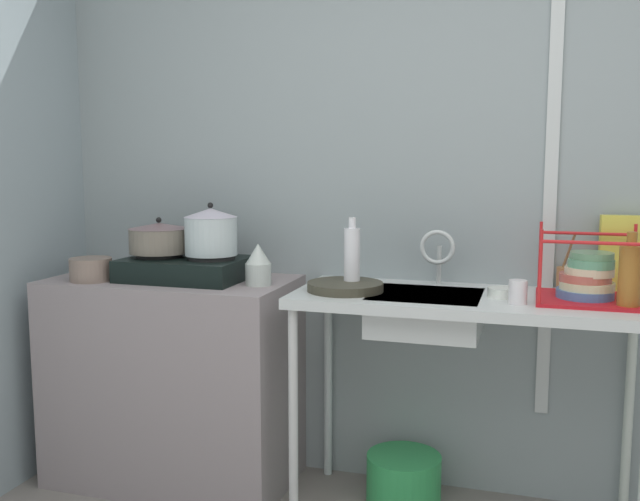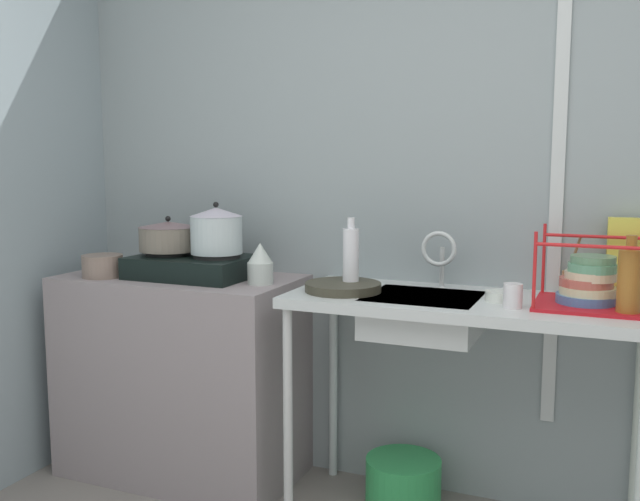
# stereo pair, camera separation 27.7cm
# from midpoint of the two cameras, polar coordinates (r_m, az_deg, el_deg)

# --- Properties ---
(wall_back) EXTENTS (4.49, 0.10, 2.48)m
(wall_back) POSITION_cam_midpoint_polar(r_m,az_deg,el_deg) (2.93, 9.82, 4.26)
(wall_back) COLOR #8D999C
(wall_back) RESTS_ON ground
(wall_metal_strip) EXTENTS (0.05, 0.01, 1.98)m
(wall_metal_strip) POSITION_cam_midpoint_polar(r_m,az_deg,el_deg) (2.84, 15.68, 6.50)
(wall_metal_strip) COLOR silver
(counter_concrete) EXTENTS (1.03, 0.54, 0.89)m
(counter_concrete) POSITION_cam_midpoint_polar(r_m,az_deg,el_deg) (3.18, -14.29, -10.18)
(counter_concrete) COLOR gray
(counter_concrete) RESTS_ON ground
(counter_sink) EXTENTS (1.30, 0.54, 0.89)m
(counter_sink) POSITION_cam_midpoint_polar(r_m,az_deg,el_deg) (2.67, 8.91, -5.33)
(counter_sink) COLOR silver
(counter_sink) RESTS_ON ground
(stove) EXTENTS (0.51, 0.36, 0.11)m
(stove) POSITION_cam_midpoint_polar(r_m,az_deg,el_deg) (3.04, -13.46, -1.40)
(stove) COLOR black
(stove) RESTS_ON counter_concrete
(pot_on_left_burner) EXTENTS (0.26, 0.26, 0.15)m
(pot_on_left_burner) POSITION_cam_midpoint_polar(r_m,az_deg,el_deg) (3.08, -15.47, 1.00)
(pot_on_left_burner) COLOR #746A5D
(pot_on_left_burner) RESTS_ON stove
(pot_on_right_burner) EXTENTS (0.22, 0.22, 0.22)m
(pot_on_right_burner) POSITION_cam_midpoint_polar(r_m,az_deg,el_deg) (2.96, -11.53, 1.51)
(pot_on_right_burner) COLOR silver
(pot_on_right_burner) RESTS_ON stove
(pot_beside_stove) EXTENTS (0.17, 0.17, 0.10)m
(pot_beside_stove) POSITION_cam_midpoint_polar(r_m,az_deg,el_deg) (3.13, -20.59, -1.47)
(pot_beside_stove) COLOR #806B5F
(pot_beside_stove) RESTS_ON counter_concrete
(percolator) EXTENTS (0.11, 0.11, 0.17)m
(percolator) POSITION_cam_midpoint_polar(r_m,az_deg,el_deg) (2.85, -7.83, -1.19)
(percolator) COLOR silver
(percolator) RESTS_ON counter_concrete
(sink_basin) EXTENTS (0.41, 0.37, 0.15)m
(sink_basin) POSITION_cam_midpoint_polar(r_m,az_deg,el_deg) (2.68, 5.69, -5.10)
(sink_basin) COLOR silver
(sink_basin) RESTS_ON counter_sink
(faucet) EXTENTS (0.14, 0.08, 0.23)m
(faucet) POSITION_cam_midpoint_polar(r_m,az_deg,el_deg) (2.79, 6.76, 0.01)
(faucet) COLOR silver
(faucet) RESTS_ON counter_sink
(frying_pan) EXTENTS (0.29, 0.29, 0.03)m
(frying_pan) POSITION_cam_midpoint_polar(r_m,az_deg,el_deg) (2.71, -0.87, -2.98)
(frying_pan) COLOR #3B382B
(frying_pan) RESTS_ON counter_sink
(dish_rack) EXTENTS (0.35, 0.33, 0.27)m
(dish_rack) POSITION_cam_midpoint_polar(r_m,az_deg,el_deg) (2.63, 18.17, -2.37)
(dish_rack) COLOR red
(dish_rack) RESTS_ON counter_sink
(cup_by_rack) EXTENTS (0.07, 0.07, 0.08)m
(cup_by_rack) POSITION_cam_midpoint_polar(r_m,az_deg,el_deg) (2.52, 12.79, -3.34)
(cup_by_rack) COLOR silver
(cup_by_rack) RESTS_ON counter_sink
(small_bowl_on_drainboard) EXTENTS (0.11, 0.11, 0.04)m
(small_bowl_on_drainboard) POSITION_cam_midpoint_polar(r_m,az_deg,el_deg) (2.63, 11.71, -3.39)
(small_bowl_on_drainboard) COLOR white
(small_bowl_on_drainboard) RESTS_ON counter_sink
(bottle_by_sink) EXTENTS (0.06, 0.06, 0.28)m
(bottle_by_sink) POSITION_cam_midpoint_polar(r_m,az_deg,el_deg) (2.73, -0.28, -0.60)
(bottle_by_sink) COLOR white
(bottle_by_sink) RESTS_ON counter_sink
(bottle_by_rack) EXTENTS (0.07, 0.07, 0.26)m
(bottle_by_rack) POSITION_cam_midpoint_polar(r_m,az_deg,el_deg) (2.53, 21.08, -1.97)
(bottle_by_rack) COLOR #996022
(bottle_by_rack) RESTS_ON counter_sink
(cereal_box) EXTENTS (0.17, 0.06, 0.30)m
(cereal_box) POSITION_cam_midpoint_polar(r_m,az_deg,el_deg) (2.83, 20.91, -0.31)
(cereal_box) COLOR #DDD147
(cereal_box) RESTS_ON counter_sink
(utensil_jar) EXTENTS (0.07, 0.07, 0.23)m
(utensil_jar) POSITION_cam_midpoint_polar(r_m,az_deg,el_deg) (2.83, 16.76, -2.17)
(utensil_jar) COLOR #A46E40
(utensil_jar) RESTS_ON counter_sink
(bucket_on_floor) EXTENTS (0.30, 0.30, 0.20)m
(bucket_on_floor) POSITION_cam_midpoint_polar(r_m,az_deg,el_deg) (3.00, 4.07, -18.13)
(bucket_on_floor) COLOR green
(bucket_on_floor) RESTS_ON ground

